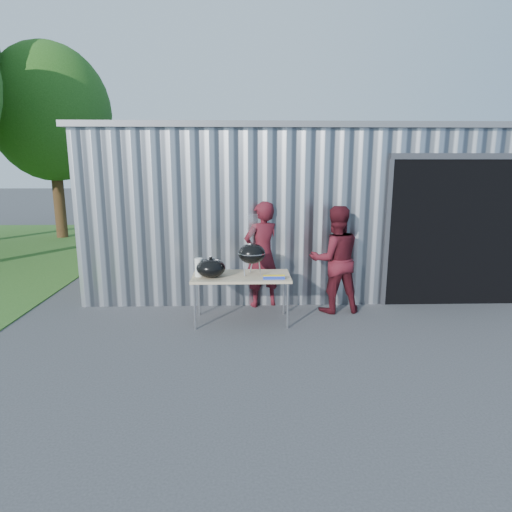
{
  "coord_description": "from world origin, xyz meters",
  "views": [
    {
      "loc": [
        -0.39,
        -5.44,
        2.42
      ],
      "look_at": [
        -0.2,
        0.93,
        1.05
      ],
      "focal_mm": 30.0,
      "sensor_mm": 36.0,
      "label": 1
    }
  ],
  "objects_px": {
    "kettle_grill": "(252,248)",
    "person_bystander": "(335,260)",
    "folding_table": "(241,278)",
    "person_cook": "(263,255)"
  },
  "relations": [
    {
      "from": "kettle_grill",
      "to": "person_bystander",
      "type": "distance_m",
      "value": 1.47
    },
    {
      "from": "person_bystander",
      "to": "person_cook",
      "type": "bearing_deg",
      "value": -21.18
    },
    {
      "from": "folding_table",
      "to": "person_cook",
      "type": "distance_m",
      "value": 0.88
    },
    {
      "from": "kettle_grill",
      "to": "person_bystander",
      "type": "height_order",
      "value": "person_bystander"
    },
    {
      "from": "kettle_grill",
      "to": "person_cook",
      "type": "xyz_separation_m",
      "value": [
        0.2,
        0.74,
        -0.26
      ]
    },
    {
      "from": "folding_table",
      "to": "kettle_grill",
      "type": "height_order",
      "value": "kettle_grill"
    },
    {
      "from": "kettle_grill",
      "to": "person_bystander",
      "type": "relative_size",
      "value": 0.53
    },
    {
      "from": "kettle_grill",
      "to": "folding_table",
      "type": "bearing_deg",
      "value": -168.84
    },
    {
      "from": "folding_table",
      "to": "person_cook",
      "type": "height_order",
      "value": "person_cook"
    },
    {
      "from": "folding_table",
      "to": "person_cook",
      "type": "bearing_deg",
      "value": 64.93
    }
  ]
}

